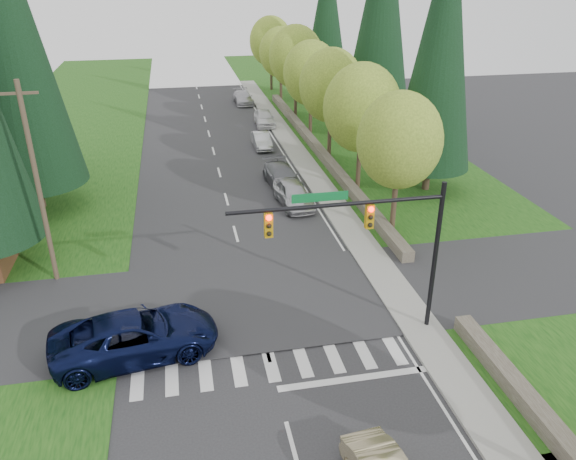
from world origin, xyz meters
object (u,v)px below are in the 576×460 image
object	(u,v)px
parked_car_a	(293,194)
parked_car_c	(262,140)
parked_car_b	(283,176)
parked_car_e	(243,97)
parked_car_d	(264,118)
suv_navy	(135,336)

from	to	relation	value
parked_car_a	parked_car_c	distance (m)	13.07
parked_car_b	parked_car_e	xyz separation A→B (m)	(0.54, 26.49, -0.05)
parked_car_c	parked_car_e	xyz separation A→B (m)	(0.56, 17.06, 0.05)
parked_car_d	parked_car_e	size ratio (longest dim) A/B	0.95
parked_car_a	parked_car_e	size ratio (longest dim) A/B	0.99
parked_car_c	parked_car_e	size ratio (longest dim) A/B	0.82
parked_car_c	parked_car_e	world-z (taller)	parked_car_e
parked_car_a	parked_car_d	bearing A→B (deg)	81.07
suv_navy	parked_car_a	world-z (taller)	suv_navy
parked_car_b	parked_car_c	distance (m)	9.43
parked_car_a	parked_car_b	bearing A→B (deg)	85.35
suv_navy	parked_car_e	xyz separation A→B (m)	(10.01, 44.20, -0.23)
parked_car_c	suv_navy	bearing A→B (deg)	-109.03
suv_navy	parked_car_a	xyz separation A→B (m)	(9.50, 14.07, -0.12)
parked_car_c	parked_car_e	bearing A→B (deg)	88.28
parked_car_b	parked_car_c	world-z (taller)	parked_car_b
suv_navy	parked_car_a	bearing A→B (deg)	-43.08
suv_navy	parked_car_b	xyz separation A→B (m)	(9.47, 17.71, -0.18)
parked_car_d	parked_car_b	bearing A→B (deg)	-92.33
suv_navy	parked_car_e	bearing A→B (deg)	-21.81
suv_navy	parked_car_b	bearing A→B (deg)	-37.18
suv_navy	parked_car_a	distance (m)	16.97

